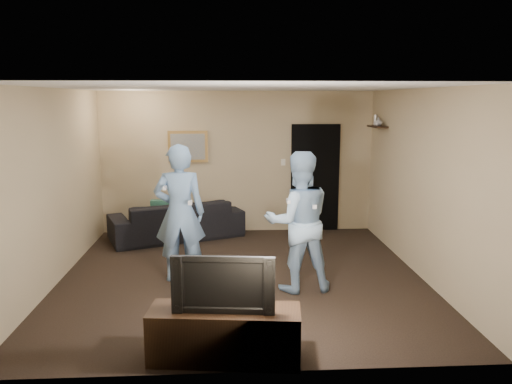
{
  "coord_description": "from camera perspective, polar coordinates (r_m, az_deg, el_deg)",
  "views": [
    {
      "loc": [
        -0.18,
        -6.67,
        2.46
      ],
      "look_at": [
        0.22,
        0.3,
        1.15
      ],
      "focal_mm": 35.0,
      "sensor_mm": 36.0,
      "label": 1
    }
  ],
  "objects": [
    {
      "name": "doorway",
      "position": [
        9.39,
        6.76,
        1.61
      ],
      "size": [
        0.9,
        0.06,
        2.0
      ],
      "primitive_type": "cube",
      "color": "black",
      "rests_on": "ground"
    },
    {
      "name": "throw_pillow",
      "position": [
        9.02,
        -10.56,
        -2.24
      ],
      "size": [
        0.43,
        0.14,
        0.43
      ],
      "primitive_type": "cube",
      "rotation": [
        0.0,
        0.0,
        0.0
      ],
      "color": "#1A5042",
      "rests_on": "sofa"
    },
    {
      "name": "sofa",
      "position": [
        9.02,
        -9.06,
        -3.13
      ],
      "size": [
        2.47,
        1.68,
        0.67
      ],
      "primitive_type": "imported",
      "rotation": [
        0.0,
        0.0,
        3.52
      ],
      "color": "black",
      "rests_on": "ground"
    },
    {
      "name": "tv_console",
      "position": [
        4.94,
        -3.59,
        -15.94
      ],
      "size": [
        1.47,
        0.61,
        0.51
      ],
      "primitive_type": "cube",
      "rotation": [
        0.0,
        0.0,
        -0.11
      ],
      "color": "black",
      "rests_on": "ground"
    },
    {
      "name": "ground",
      "position": [
        7.11,
        -1.64,
        -9.62
      ],
      "size": [
        5.0,
        5.0,
        0.0
      ],
      "primitive_type": "plane",
      "color": "black",
      "rests_on": "ground"
    },
    {
      "name": "wii_player_left",
      "position": [
        6.82,
        -8.71,
        -2.39
      ],
      "size": [
        0.7,
        0.53,
        1.87
      ],
      "color": "#6F96C1",
      "rests_on": "ground"
    },
    {
      "name": "shelf_vase",
      "position": [
        8.81,
        13.82,
        7.82
      ],
      "size": [
        0.16,
        0.16,
        0.14
      ],
      "primitive_type": "imported",
      "rotation": [
        0.0,
        0.0,
        0.24
      ],
      "color": "#ABABB0",
      "rests_on": "wall_shelf"
    },
    {
      "name": "painting_frame",
      "position": [
        9.21,
        -7.78,
        5.17
      ],
      "size": [
        0.72,
        0.05,
        0.57
      ],
      "primitive_type": "cube",
      "color": "olive",
      "rests_on": "wall_back"
    },
    {
      "name": "wii_player_right",
      "position": [
        6.42,
        4.87,
        -3.41
      ],
      "size": [
        0.95,
        0.78,
        1.81
      ],
      "color": "#92B6D5",
      "rests_on": "ground"
    },
    {
      "name": "painting_canvas",
      "position": [
        9.18,
        -7.8,
        5.15
      ],
      "size": [
        0.62,
        0.01,
        0.47
      ],
      "primitive_type": "cube",
      "color": "slate",
      "rests_on": "painting_frame"
    },
    {
      "name": "wall_left",
      "position": [
        7.15,
        -22.16,
        0.51
      ],
      "size": [
        0.04,
        5.0,
        2.6
      ],
      "primitive_type": "cube",
      "color": "tan",
      "rests_on": "ground"
    },
    {
      "name": "television",
      "position": [
        4.73,
        -3.67,
        -10.17
      ],
      "size": [
        0.96,
        0.23,
        0.55
      ],
      "primitive_type": "imported",
      "rotation": [
        0.0,
        0.0,
        -0.11
      ],
      "color": "black",
      "rests_on": "tv_console"
    },
    {
      "name": "wall_shelf",
      "position": [
        8.86,
        13.7,
        7.29
      ],
      "size": [
        0.2,
        0.6,
        0.03
      ],
      "primitive_type": "cube",
      "color": "black",
      "rests_on": "wall_right"
    },
    {
      "name": "wall_back",
      "position": [
        9.24,
        -2.14,
        3.41
      ],
      "size": [
        5.0,
        0.04,
        2.6
      ],
      "primitive_type": "cube",
      "color": "tan",
      "rests_on": "ground"
    },
    {
      "name": "ceiling",
      "position": [
        6.67,
        -1.76,
        11.83
      ],
      "size": [
        5.0,
        5.0,
        0.04
      ],
      "primitive_type": "cube",
      "color": "silver",
      "rests_on": "wall_back"
    },
    {
      "name": "shelf_figurine",
      "position": [
        8.98,
        13.49,
        8.01
      ],
      "size": [
        0.06,
        0.06,
        0.18
      ],
      "primitive_type": "cylinder",
      "color": "#B7B7BB",
      "rests_on": "wall_shelf"
    },
    {
      "name": "light_switch",
      "position": [
        9.27,
        3.13,
        3.42
      ],
      "size": [
        0.08,
        0.02,
        0.12
      ],
      "primitive_type": "cube",
      "color": "silver",
      "rests_on": "wall_back"
    },
    {
      "name": "wall_right",
      "position": [
        7.28,
        18.38,
        0.92
      ],
      "size": [
        0.04,
        5.0,
        2.6
      ],
      "primitive_type": "cube",
      "color": "tan",
      "rests_on": "ground"
    },
    {
      "name": "wall_front",
      "position": [
        4.33,
        -0.76,
        -4.89
      ],
      "size": [
        5.0,
        0.04,
        2.6
      ],
      "primitive_type": "cube",
      "color": "tan",
      "rests_on": "ground"
    }
  ]
}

